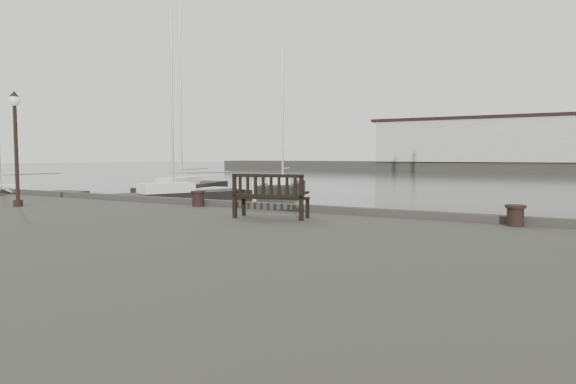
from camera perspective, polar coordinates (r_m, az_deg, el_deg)
name	(u,v)px	position (r m, az deg, el deg)	size (l,w,h in m)	color
ground	(322,268)	(14.21, 3.84, -8.47)	(400.00, 400.00, 0.00)	black
pontoon	(110,200)	(34.56, -19.19, -0.90)	(2.00, 24.00, 0.50)	beige
breakwater	(519,150)	(105.01, 24.30, 4.32)	(140.00, 9.50, 12.20)	#383530
bench	(271,205)	(12.46, -1.93, -1.40)	(1.90, 0.96, 1.04)	black
bollard_left	(198,199)	(15.67, -9.96, -0.72)	(0.44, 0.44, 0.46)	black
bollard_right	(515,216)	(12.09, 23.94, -2.41)	(0.44, 0.44, 0.46)	black
lamp_post	(16,133)	(17.39, -28.02, 5.84)	(0.34, 0.34, 3.44)	black
yacht_a	(9,205)	(33.82, -28.61, -1.28)	(3.47, 9.94, 13.31)	black
yacht_b	(185,191)	(42.77, -11.33, 0.14)	(5.58, 12.26, 15.57)	black
yacht_c	(180,201)	(33.32, -11.86, -0.94)	(5.79, 9.57, 12.72)	black
yacht_d	(284,190)	(43.64, -0.50, 0.28)	(6.50, 10.54, 12.82)	black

